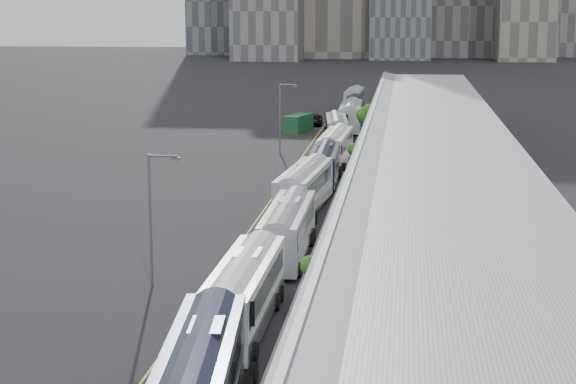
% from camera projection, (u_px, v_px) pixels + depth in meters
% --- Properties ---
extents(sidewalk, '(10.00, 170.00, 0.12)m').
position_uv_depth(sidewalk, '(385.00, 236.00, 72.43)').
color(sidewalk, gray).
rests_on(sidewalk, ground).
extents(lane_line, '(0.12, 160.00, 0.02)m').
position_uv_depth(lane_line, '(248.00, 233.00, 73.70)').
color(lane_line, gold).
rests_on(lane_line, ground).
extents(depot, '(12.45, 160.40, 7.20)m').
position_uv_depth(depot, '(440.00, 192.00, 71.30)').
color(depot, gray).
rests_on(depot, ground).
extents(bus_2, '(2.97, 13.34, 3.90)m').
position_uv_depth(bus_2, '(244.00, 300.00, 51.40)').
color(bus_2, silver).
rests_on(bus_2, ground).
extents(bus_3, '(2.92, 13.13, 3.83)m').
position_uv_depth(bus_3, '(288.00, 235.00, 66.09)').
color(bus_3, gray).
rests_on(bus_3, ground).
extents(bus_4, '(3.76, 13.75, 3.97)m').
position_uv_depth(bus_4, '(304.00, 192.00, 81.11)').
color(bus_4, '#B2B6BC').
rests_on(bus_4, ground).
extents(bus_5, '(2.84, 12.68, 3.69)m').
position_uv_depth(bus_5, '(325.00, 167.00, 94.37)').
color(bus_5, black).
rests_on(bus_5, ground).
extents(bus_6, '(3.14, 13.18, 3.83)m').
position_uv_depth(bus_6, '(335.00, 150.00, 105.36)').
color(bus_6, white).
rests_on(bus_6, ground).
extents(bus_7, '(3.74, 12.64, 3.64)m').
position_uv_depth(bus_7, '(336.00, 132.00, 121.46)').
color(bus_7, gray).
rests_on(bus_7, ground).
extents(bus_8, '(3.12, 14.08, 4.10)m').
position_uv_depth(bus_8, '(351.00, 118.00, 134.41)').
color(bus_8, '#A8ACB2').
rests_on(bus_8, ground).
extents(bus_9, '(2.87, 12.56, 3.65)m').
position_uv_depth(bus_9, '(354.00, 111.00, 146.14)').
color(bus_9, black).
rests_on(bus_9, ground).
extents(bus_10, '(2.85, 12.65, 3.68)m').
position_uv_depth(bus_10, '(354.00, 100.00, 162.28)').
color(bus_10, '#B1B2B4').
rests_on(bus_10, ground).
extents(tree_1, '(1.38, 1.38, 4.45)m').
position_uv_depth(tree_1, '(320.00, 269.00, 49.86)').
color(tree_1, black).
rests_on(tree_1, ground).
extents(tree_2, '(1.23, 1.23, 3.61)m').
position_uv_depth(tree_2, '(351.00, 189.00, 75.81)').
color(tree_2, black).
rests_on(tree_2, ground).
extents(tree_3, '(1.68, 1.68, 4.28)m').
position_uv_depth(tree_3, '(359.00, 151.00, 92.71)').
color(tree_3, black).
rests_on(tree_3, ground).
extents(tree_4, '(2.47, 2.47, 5.03)m').
position_uv_depth(tree_4, '(367.00, 115.00, 120.69)').
color(tree_4, black).
rests_on(tree_4, ground).
extents(street_lamp_near, '(2.04, 0.22, 8.29)m').
position_uv_depth(street_lamp_near, '(153.00, 210.00, 58.66)').
color(street_lamp_near, '#59595E').
rests_on(street_lamp_near, ground).
extents(street_lamp_far, '(2.04, 0.22, 8.22)m').
position_uv_depth(street_lamp_far, '(282.00, 113.00, 112.95)').
color(street_lamp_far, '#59595E').
rests_on(street_lamp_far, ground).
extents(shipping_container, '(3.82, 6.07, 2.44)m').
position_uv_depth(shipping_container, '(298.00, 123.00, 133.02)').
color(shipping_container, '#154624').
rests_on(shipping_container, ground).
extents(suv, '(2.91, 5.83, 1.59)m').
position_uv_depth(suv, '(313.00, 120.00, 140.96)').
color(suv, black).
rests_on(suv, ground).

